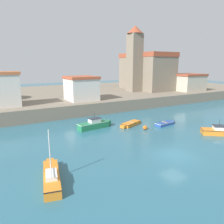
% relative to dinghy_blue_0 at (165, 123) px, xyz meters
% --- Properties ---
extents(ground_plane, '(200.00, 200.00, 0.00)m').
position_rel_dinghy_blue_0_xyz_m(ground_plane, '(-7.47, -9.39, -0.26)').
color(ground_plane, '#2D667A').
extents(quay_seawall, '(120.00, 40.00, 2.35)m').
position_rel_dinghy_blue_0_xyz_m(quay_seawall, '(-7.47, 31.51, 0.91)').
color(quay_seawall, gray).
rests_on(quay_seawall, ground).
extents(dinghy_blue_0, '(4.00, 1.71, 0.55)m').
position_rel_dinghy_blue_0_xyz_m(dinghy_blue_0, '(0.00, 0.00, 0.00)').
color(dinghy_blue_0, '#284C9E').
rests_on(dinghy_blue_0, ground).
extents(motorboat_green_1, '(5.64, 2.06, 2.51)m').
position_rel_dinghy_blue_0_xyz_m(motorboat_green_1, '(-10.68, 4.08, 0.35)').
color(motorboat_green_1, '#237A4C').
rests_on(motorboat_green_1, ground).
extents(dinghy_orange_2, '(4.53, 2.76, 0.59)m').
position_rel_dinghy_blue_0_xyz_m(dinghy_orange_2, '(-4.94, 2.59, 0.02)').
color(dinghy_orange_2, orange).
rests_on(dinghy_orange_2, ground).
extents(motorboat_orange_3, '(4.71, 4.13, 2.16)m').
position_rel_dinghy_blue_0_xyz_m(motorboat_orange_3, '(3.07, -7.33, 0.21)').
color(motorboat_orange_3, orange).
rests_on(motorboat_orange_3, ground).
extents(sailboat_orange_4, '(2.45, 6.12, 4.44)m').
position_rel_dinghy_blue_0_xyz_m(sailboat_orange_4, '(-20.47, -8.27, 0.21)').
color(sailboat_orange_4, orange).
rests_on(sailboat_orange_4, ground).
extents(mooring_buoy, '(0.64, 0.64, 0.64)m').
position_rel_dinghy_blue_0_xyz_m(mooring_buoy, '(-4.39, -0.43, 0.06)').
color(mooring_buoy, orange).
rests_on(mooring_buoy, ground).
extents(church, '(12.64, 16.30, 17.00)m').
position_rel_dinghy_blue_0_xyz_m(church, '(15.81, 25.47, 7.75)').
color(church, gray).
rests_on(church, quay_seawall).
extents(harbor_shed_mid_row, '(5.98, 6.23, 4.86)m').
position_rel_dinghy_blue_0_xyz_m(harbor_shed_mid_row, '(-7.47, 16.83, 4.54)').
color(harbor_shed_mid_row, silver).
rests_on(harbor_shed_mid_row, quay_seawall).
extents(harbor_shed_far_end, '(8.15, 6.95, 4.67)m').
position_rel_dinghy_blue_0_xyz_m(harbor_shed_far_end, '(24.53, 17.28, 4.45)').
color(harbor_shed_far_end, '#BCB29E').
rests_on(harbor_shed_far_end, quay_seawall).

